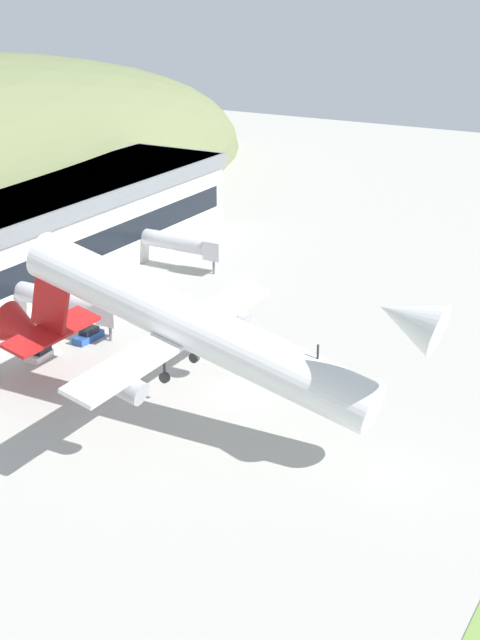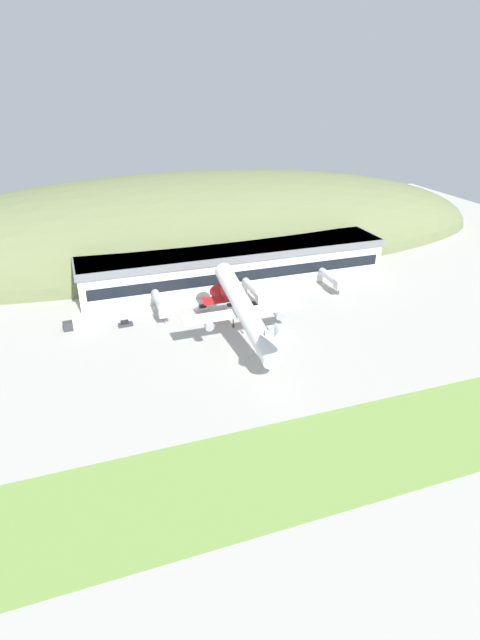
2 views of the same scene
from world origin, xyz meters
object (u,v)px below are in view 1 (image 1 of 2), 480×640
object	(u,v)px
service_car_1	(88,335)
traffic_cone_0	(174,314)
cargo_airplane	(186,327)
service_car_0	(42,353)
jetway_1	(75,303)
jetway_2	(189,244)

from	to	relation	value
service_car_1	traffic_cone_0	distance (m)	13.01
cargo_airplane	service_car_1	size ratio (longest dim) A/B	11.71
service_car_0	traffic_cone_0	bearing A→B (deg)	-18.13
jetway_1	traffic_cone_0	xyz separation A→B (m)	(10.85, -7.53, -3.71)
jetway_1	traffic_cone_0	distance (m)	13.71
jetway_1	jetway_2	world-z (taller)	same
jetway_2	jetway_1	bearing A→B (deg)	-177.87
jetway_2	cargo_airplane	bearing A→B (deg)	-147.64
service_car_1	jetway_1	bearing A→B (deg)	65.68
jetway_2	service_car_0	distance (m)	36.62
jetway_2	cargo_airplane	distance (m)	48.67
cargo_airplane	traffic_cone_0	world-z (taller)	cargo_airplane
jetway_1	service_car_0	size ratio (longest dim) A/B	3.65
jetway_2	cargo_airplane	world-z (taller)	cargo_airplane
cargo_airplane	service_car_0	bearing A→B (deg)	79.42
jetway_1	service_car_1	distance (m)	4.59
jetway_1	service_car_1	bearing A→B (deg)	-114.32
jetway_1	traffic_cone_0	world-z (taller)	jetway_1
jetway_1	service_car_0	distance (m)	8.96
service_car_1	cargo_airplane	bearing A→B (deg)	-117.23
cargo_airplane	traffic_cone_0	size ratio (longest dim) A/B	87.41
cargo_airplane	service_car_0	distance (m)	25.78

